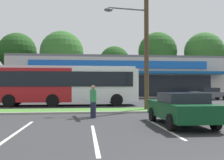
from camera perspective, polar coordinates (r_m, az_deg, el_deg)
The scene contains 16 objects.
grass_median at distance 16.70m, azimuth 0.74°, elevation -6.79°, with size 56.00×2.20×0.12m, color #427A2D.
curb_lip at distance 15.50m, azimuth 1.29°, elevation -7.22°, with size 56.00×0.24×0.12m, color #99968C.
parking_stripe_0 at distance 10.21m, azimuth -20.08°, elevation -10.63°, with size 0.12×4.80×0.01m, color silver.
parking_stripe_1 at distance 8.49m, azimuth -3.90°, elevation -12.64°, with size 0.12×4.80×0.01m, color silver.
parking_stripe_2 at distance 10.49m, azimuth 11.21°, elevation -10.42°, with size 0.12×4.80×0.01m, color silver.
storefront_building at distance 39.33m, azimuth 0.62°, elevation 0.48°, with size 29.05×14.42×5.66m.
tree_left at distance 50.60m, azimuth -20.39°, elevation 5.92°, with size 6.98×6.98×11.38m.
tree_mid_left at distance 45.16m, azimuth -11.16°, elevation 6.01°, with size 7.48×7.48×11.08m.
tree_mid at distance 49.55m, azimuth 0.56°, elevation 4.17°, with size 5.89×5.89×9.27m.
tree_mid_right at distance 50.69m, azimuth 10.14°, elevation 6.27°, with size 7.49×7.49×12.01m.
tree_right at distance 51.45m, azimuth 19.87°, elevation 5.88°, with size 7.39×7.39×11.66m.
utility_pole at distance 17.26m, azimuth 7.22°, elevation 9.80°, with size 3.09×2.40×9.27m.
city_bus at distance 21.65m, azimuth -10.40°, elevation -0.97°, with size 12.02×2.68×3.25m.
car_1 at distance 31.71m, azimuth 21.05°, elevation -2.83°, with size 4.32×2.01×1.41m.
car_3 at distance 11.21m, azimuth 15.13°, elevation -6.08°, with size 1.94×4.18×1.38m.
pedestrian_near_bench at distance 13.25m, azimuth -4.21°, elevation -4.81°, with size 0.34×0.34×1.70m.
Camera 1 is at (-2.00, -2.50, 1.69)m, focal length 40.91 mm.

